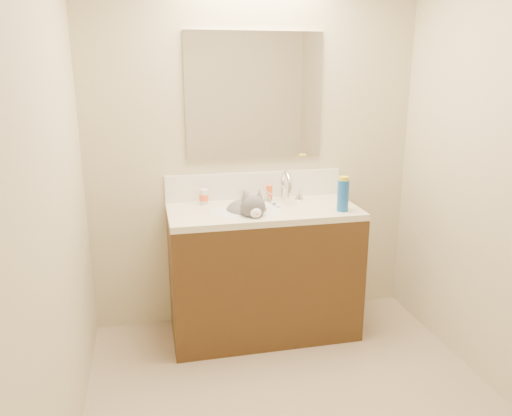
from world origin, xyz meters
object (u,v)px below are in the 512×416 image
faucet (285,189)px  silver_jar (245,196)px  cat (248,215)px  spray_can (343,196)px  pill_bottle (204,197)px  amber_bottle (269,193)px  vanity_cabinet (263,274)px  basin (246,222)px

faucet → silver_jar: size_ratio=4.50×
cat → silver_jar: cat is taller
cat → spray_can: spray_can is taller
cat → pill_bottle: bearing=138.0°
pill_bottle → amber_bottle: bearing=0.9°
vanity_cabinet → silver_jar: size_ratio=19.29×
cat → amber_bottle: size_ratio=4.05×
faucet → pill_bottle: size_ratio=2.83×
amber_bottle → spray_can: bearing=-42.3°
silver_jar → spray_can: 0.66m
spray_can → vanity_cabinet: bearing=161.0°
spray_can → cat: bearing=165.9°
vanity_cabinet → spray_can: 0.74m
faucet → silver_jar: (-0.25, 0.08, -0.05)m
cat → pill_bottle: (-0.25, 0.20, 0.08)m
pill_bottle → silver_jar: 0.29m
faucet → amber_bottle: faucet is taller
vanity_cabinet → silver_jar: bearing=108.5°
basin → cat: bearing=38.6°
basin → faucet: (0.30, 0.17, 0.16)m
faucet → amber_bottle: (-0.10, 0.05, -0.03)m
silver_jar → basin: bearing=-100.6°
faucet → vanity_cabinet: bearing=-142.7°
cat → amber_bottle: bearing=43.6°
basin → spray_can: spray_can is taller
pill_bottle → spray_can: size_ratio=0.51×
vanity_cabinet → spray_can: spray_can is taller
basin → faucet: size_ratio=1.61×
faucet → pill_bottle: (-0.54, 0.04, -0.04)m
faucet → cat: 0.34m
faucet → spray_can: faucet is taller
vanity_cabinet → basin: basin is taller
cat → amber_bottle: cat is taller
silver_jar → spray_can: (0.54, -0.38, 0.07)m
pill_bottle → spray_can: spray_can is taller
pill_bottle → silver_jar: pill_bottle is taller
basin → cat: cat is taller
basin → amber_bottle: amber_bottle is taller
faucet → spray_can: (0.28, -0.30, 0.01)m
amber_bottle → silver_jar: bearing=168.3°
cat → spray_can: (0.57, -0.14, 0.13)m
basin → pill_bottle: pill_bottle is taller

